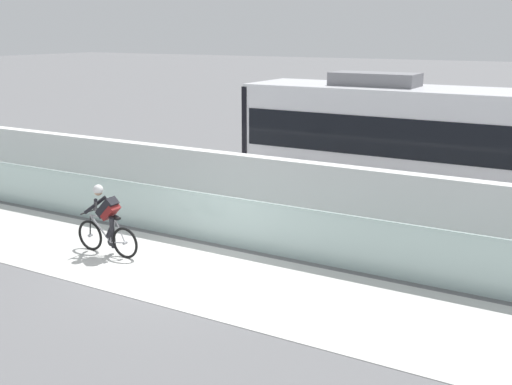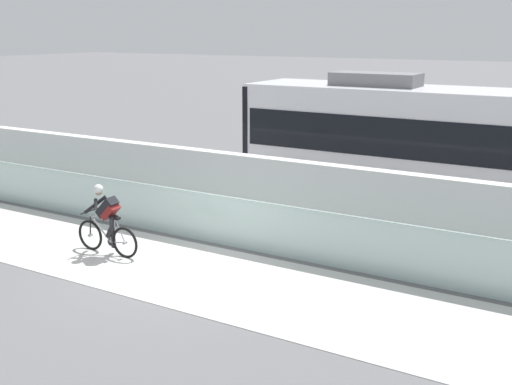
{
  "view_description": "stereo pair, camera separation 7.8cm",
  "coord_description": "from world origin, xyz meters",
  "views": [
    {
      "loc": [
        7.8,
        -9.89,
        4.94
      ],
      "look_at": [
        0.76,
        2.35,
        1.25
      ],
      "focal_mm": 43.66,
      "sensor_mm": 36.0,
      "label": 1
    },
    {
      "loc": [
        7.87,
        -9.86,
        4.94
      ],
      "look_at": [
        0.76,
        2.35,
        1.25
      ],
      "focal_mm": 43.66,
      "sensor_mm": 36.0,
      "label": 2
    }
  ],
  "objects": [
    {
      "name": "ground_plane",
      "position": [
        0.0,
        0.0,
        0.0
      ],
      "size": [
        200.0,
        200.0,
        0.0
      ],
      "primitive_type": "plane",
      "color": "slate"
    },
    {
      "name": "concrete_barrier_wall",
      "position": [
        0.0,
        3.65,
        0.91
      ],
      "size": [
        32.0,
        0.36,
        1.82
      ],
      "primitive_type": "cube",
      "color": "white",
      "rests_on": "ground"
    },
    {
      "name": "glass_parapet",
      "position": [
        0.0,
        1.85,
        0.6
      ],
      "size": [
        32.0,
        0.05,
        1.2
      ],
      "primitive_type": "cube",
      "color": "#ADC6C1",
      "rests_on": "ground"
    },
    {
      "name": "tram_rail_near",
      "position": [
        0.0,
        6.13,
        0.0
      ],
      "size": [
        32.0,
        0.08,
        0.01
      ],
      "primitive_type": "cube",
      "color": "#595654",
      "rests_on": "ground"
    },
    {
      "name": "bike_path_deck",
      "position": [
        0.0,
        0.0,
        0.01
      ],
      "size": [
        32.0,
        3.2,
        0.01
      ],
      "primitive_type": "cube",
      "color": "silver",
      "rests_on": "ground"
    },
    {
      "name": "cyclist_on_bike",
      "position": [
        -1.78,
        0.0,
        0.78
      ],
      "size": [
        1.77,
        0.58,
        1.61
      ],
      "color": "black",
      "rests_on": "ground"
    },
    {
      "name": "tram_rail_far",
      "position": [
        0.0,
        7.57,
        0.0
      ],
      "size": [
        32.0,
        0.08,
        0.01
      ],
      "primitive_type": "cube",
      "color": "#595654",
      "rests_on": "ground"
    },
    {
      "name": "tram",
      "position": [
        3.93,
        6.85,
        1.89
      ],
      "size": [
        11.06,
        2.54,
        3.81
      ],
      "color": "silver",
      "rests_on": "ground"
    }
  ]
}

